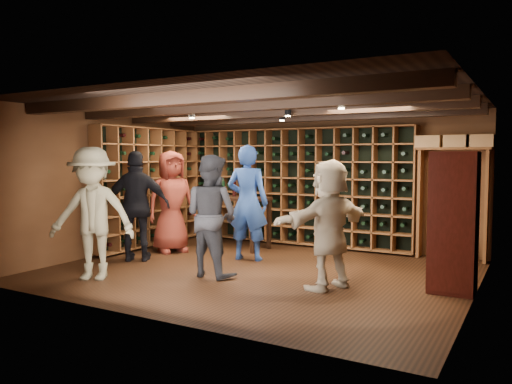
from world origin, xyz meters
The scene contains 13 objects.
ground centered at (0.00, 0.00, 0.00)m, with size 6.00×6.00×0.00m, color #331B0E.
room_shell centered at (0.00, 0.05, 2.42)m, with size 6.00×6.00×6.00m.
wine_rack_back centered at (-0.52, 2.33, 1.15)m, with size 4.65×0.30×2.20m.
wine_rack_left centered at (-2.83, 0.82, 1.15)m, with size 0.30×2.65×2.20m.
crate_shelf centered at (2.41, 2.32, 1.57)m, with size 1.20×0.32×2.07m.
display_cabinet centered at (2.71, 0.20, 0.86)m, with size 0.55×0.50×1.75m.
man_blue_shirt centered at (-0.55, 0.65, 0.95)m, with size 0.70×0.46×1.91m, color navy.
man_grey_suit centered at (-0.44, -0.58, 0.87)m, with size 0.85×0.66×1.74m, color black.
guest_red_floral centered at (-2.10, 0.57, 0.91)m, with size 0.89×0.58×1.82m, color maroon.
guest_woman_black centered at (-2.09, -0.32, 0.91)m, with size 1.06×0.44×1.81m, color black.
guest_khaki centered at (-1.77, -1.56, 0.92)m, with size 1.19×0.69×1.85m, color #7E7657.
guest_beige centered at (1.29, -0.41, 0.84)m, with size 1.56×0.50×1.69m, color tan.
tasting_table centered at (-1.32, 1.48, 0.85)m, with size 1.34×0.75×1.25m.
Camera 1 is at (3.62, -6.44, 1.71)m, focal length 35.00 mm.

